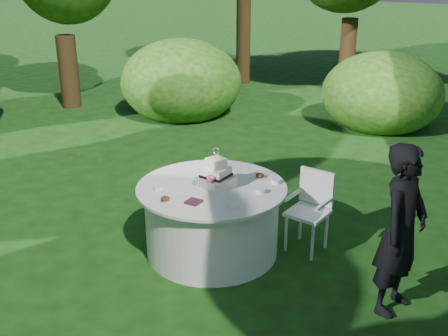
% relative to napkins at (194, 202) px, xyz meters
% --- Properties ---
extents(ground, '(80.00, 80.00, 0.00)m').
position_rel_napkins_xyz_m(ground, '(-0.07, 0.43, -0.78)').
color(ground, black).
rests_on(ground, ground).
extents(napkins, '(0.14, 0.14, 0.02)m').
position_rel_napkins_xyz_m(napkins, '(0.00, 0.00, 0.00)').
color(napkins, '#491F36').
rests_on(napkins, table).
extents(feather_plume, '(0.48, 0.07, 0.01)m').
position_rel_napkins_xyz_m(feather_plume, '(-0.36, 0.07, -0.00)').
color(feather_plume, white).
rests_on(feather_plume, table).
extents(guest, '(0.47, 0.63, 1.56)m').
position_rel_napkins_xyz_m(guest, '(1.86, 0.43, 0.00)').
color(guest, black).
rests_on(guest, ground).
extents(table, '(1.56, 1.56, 0.77)m').
position_rel_napkins_xyz_m(table, '(-0.07, 0.43, -0.39)').
color(table, silver).
rests_on(table, ground).
extents(cake, '(0.39, 0.39, 0.43)m').
position_rel_napkins_xyz_m(cake, '(-0.03, 0.46, 0.10)').
color(cake, silver).
rests_on(cake, table).
extents(chair, '(0.44, 0.43, 0.88)m').
position_rel_napkins_xyz_m(chair, '(0.79, 1.06, -0.26)').
color(chair, white).
rests_on(chair, ground).
extents(votives, '(1.04, 0.89, 0.04)m').
position_rel_napkins_xyz_m(votives, '(0.21, 0.39, 0.01)').
color(votives, white).
rests_on(votives, table).
extents(petal_cups, '(0.60, 1.09, 0.05)m').
position_rel_napkins_xyz_m(petal_cups, '(-0.00, 0.39, 0.02)').
color(petal_cups, '#562D16').
rests_on(petal_cups, table).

